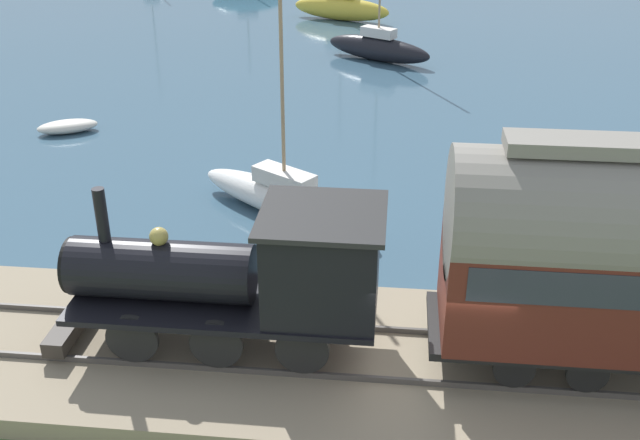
# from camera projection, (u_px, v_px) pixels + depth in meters

# --- Properties ---
(ground_plane) EXTENTS (200.00, 200.00, 0.00)m
(ground_plane) POSITION_uv_depth(u_px,v_px,m) (431.00, 379.00, 14.77)
(ground_plane) COLOR #476033
(rail_embankment) EXTENTS (5.13, 56.00, 0.56)m
(rail_embankment) POSITION_uv_depth(u_px,v_px,m) (432.00, 368.00, 14.73)
(rail_embankment) COLOR gray
(rail_embankment) RESTS_ON ground
(steam_locomotive) EXTENTS (2.23, 6.50, 3.23)m
(steam_locomotive) POSITION_uv_depth(u_px,v_px,m) (252.00, 271.00, 14.17)
(steam_locomotive) COLOR black
(steam_locomotive) RESTS_ON rail_embankment
(sailboat_black) EXTENTS (3.81, 5.47, 8.91)m
(sailboat_black) POSITION_uv_depth(u_px,v_px,m) (378.00, 47.00, 36.31)
(sailboat_black) COLOR black
(sailboat_black) RESTS_ON harbor_water
(sailboat_yellow) EXTENTS (3.21, 6.19, 7.76)m
(sailboat_yellow) POSITION_uv_depth(u_px,v_px,m) (341.00, 7.00, 44.79)
(sailboat_yellow) COLOR gold
(sailboat_yellow) RESTS_ON harbor_water
(sailboat_white) EXTENTS (4.40, 5.82, 7.91)m
(sailboat_white) POSITION_uv_depth(u_px,v_px,m) (285.00, 198.00, 21.03)
(sailboat_white) COLOR white
(sailboat_white) RESTS_ON harbor_water
(rowboat_off_pier) EXTENTS (1.81, 2.35, 0.46)m
(rowboat_off_pier) POSITION_uv_depth(u_px,v_px,m) (68.00, 126.00, 27.35)
(rowboat_off_pier) COLOR beige
(rowboat_off_pier) RESTS_ON harbor_water
(rowboat_far_out) EXTENTS (2.02, 1.62, 0.52)m
(rowboat_far_out) POSITION_uv_depth(u_px,v_px,m) (552.00, 197.00, 21.76)
(rowboat_far_out) COLOR #B7B2A3
(rowboat_far_out) RESTS_ON harbor_water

